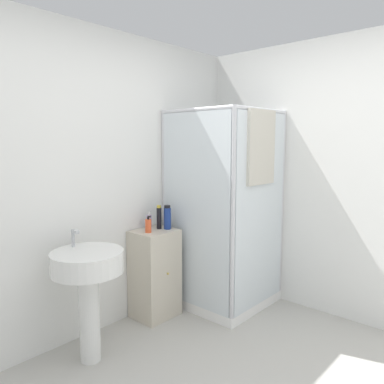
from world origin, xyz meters
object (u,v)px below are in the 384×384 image
Objects in this scene: soap_dispenser at (148,226)px; lotion_bottle_white at (149,222)px; sink at (88,277)px; shampoo_bottle_tall_black at (159,217)px; shampoo_bottle_blue at (167,218)px.

lotion_bottle_white reaches higher than soap_dispenser.
lotion_bottle_white is (0.80, 0.25, 0.23)m from sink.
lotion_bottle_white reaches higher than sink.
soap_dispenser is 0.17m from shampoo_bottle_tall_black.
sink is 6.37× the size of soap_dispenser.
lotion_bottle_white is (-0.07, 0.06, -0.04)m from shampoo_bottle_tall_black.
soap_dispenser is (0.71, 0.15, 0.23)m from sink.
sink reaches higher than soap_dispenser.
soap_dispenser is 0.13m from lotion_bottle_white.
shampoo_bottle_blue reaches higher than lotion_bottle_white.
soap_dispenser is at bearing -167.79° from shampoo_bottle_tall_black.
lotion_bottle_white is at bearing 134.06° from shampoo_bottle_blue.
shampoo_bottle_tall_black is at bearing 125.51° from shampoo_bottle_blue.
lotion_bottle_white is (-0.12, 0.12, -0.04)m from shampoo_bottle_blue.
sink is 0.87m from lotion_bottle_white.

